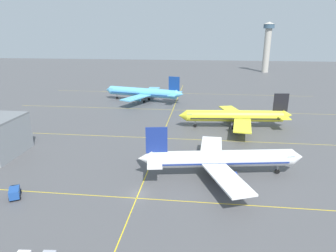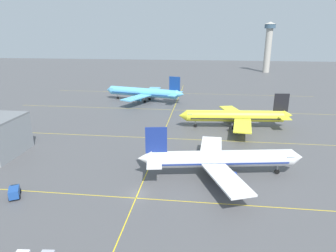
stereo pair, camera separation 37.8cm
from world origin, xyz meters
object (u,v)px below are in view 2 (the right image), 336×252
at_px(airliner_third_row, 144,92).
at_px(airliner_front_gate, 220,159).
at_px(airliner_second_row, 236,116).
at_px(control_tower, 268,44).
at_px(service_truck_red_van, 14,192).

bearing_deg(airliner_third_row, airliner_front_gate, -66.14).
bearing_deg(airliner_front_gate, airliner_second_row, 79.34).
distance_m(airliner_third_row, control_tower, 141.78).
height_order(airliner_second_row, service_truck_red_van, airliner_second_row).
height_order(airliner_third_row, control_tower, control_tower).
relative_size(airliner_front_gate, control_tower, 0.99).
relative_size(airliner_third_row, service_truck_red_van, 9.00).
distance_m(service_truck_red_van, control_tower, 225.00).
relative_size(airliner_third_row, control_tower, 1.03).
bearing_deg(service_truck_red_van, control_tower, 67.10).
bearing_deg(airliner_third_row, service_truck_red_van, -95.81).
bearing_deg(control_tower, airliner_third_row, -123.73).
distance_m(airliner_third_row, service_truck_red_van, 89.91).
relative_size(airliner_front_gate, airliner_second_row, 0.98).
relative_size(airliner_front_gate, service_truck_red_van, 8.64).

